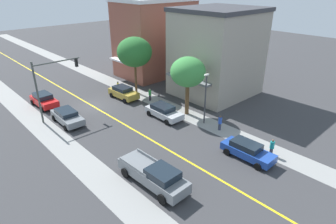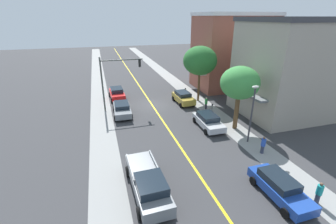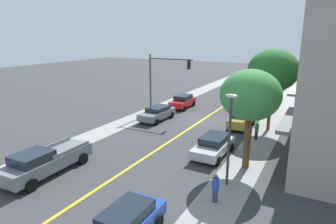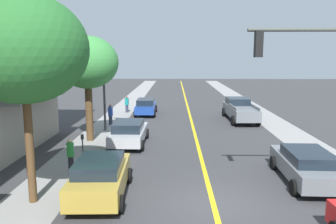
# 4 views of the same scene
# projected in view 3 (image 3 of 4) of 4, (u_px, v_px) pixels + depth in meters

# --- Properties ---
(ground_plane) EXTENTS (140.00, 140.00, 0.00)m
(ground_plane) POSITION_uv_depth(u_px,v_px,m) (202.00, 120.00, 30.92)
(ground_plane) COLOR #38383A
(sidewalk_left) EXTENTS (2.53, 126.00, 0.01)m
(sidewalk_left) POSITION_uv_depth(u_px,v_px,m) (268.00, 129.00, 27.83)
(sidewalk_left) COLOR gray
(sidewalk_left) RESTS_ON ground
(sidewalk_right) EXTENTS (2.53, 126.00, 0.01)m
(sidewalk_right) POSITION_uv_depth(u_px,v_px,m) (148.00, 112.00, 34.00)
(sidewalk_right) COLOR gray
(sidewalk_right) RESTS_ON ground
(road_centerline_stripe) EXTENTS (0.20, 126.00, 0.00)m
(road_centerline_stripe) POSITION_uv_depth(u_px,v_px,m) (202.00, 120.00, 30.92)
(road_centerline_stripe) COLOR yellow
(road_centerline_stripe) RESTS_ON ground
(street_tree_left_near) EXTENTS (3.87, 3.87, 6.64)m
(street_tree_left_near) POSITION_uv_depth(u_px,v_px,m) (250.00, 96.00, 18.56)
(street_tree_left_near) COLOR brown
(street_tree_left_near) RESTS_ON ground
(street_tree_right_corner) EXTENTS (4.53, 4.53, 7.55)m
(street_tree_right_corner) POSITION_uv_depth(u_px,v_px,m) (273.00, 70.00, 26.43)
(street_tree_right_corner) COLOR brown
(street_tree_right_corner) RESTS_ON ground
(fire_hydrant) EXTENTS (0.44, 0.24, 0.85)m
(fire_hydrant) POSITION_uv_depth(u_px,v_px,m) (269.00, 116.00, 31.11)
(fire_hydrant) COLOR yellow
(fire_hydrant) RESTS_ON ground
(parking_meter) EXTENTS (0.12, 0.18, 1.35)m
(parking_meter) POSITION_uv_depth(u_px,v_px,m) (251.00, 136.00, 23.38)
(parking_meter) COLOR #4C4C51
(parking_meter) RESTS_ON ground
(traffic_light_mast) EXTENTS (5.16, 0.32, 6.72)m
(traffic_light_mast) POSITION_uv_depth(u_px,v_px,m) (162.00, 75.00, 31.65)
(traffic_light_mast) COLOR #474C47
(traffic_light_mast) RESTS_ON ground
(street_lamp) EXTENTS (0.70, 0.36, 5.54)m
(street_lamp) POSITION_uv_depth(u_px,v_px,m) (230.00, 129.00, 16.60)
(street_lamp) COLOR #38383D
(street_lamp) RESTS_ON ground
(red_sedan_right_curb) EXTENTS (2.19, 4.40, 1.57)m
(red_sedan_right_curb) POSITION_uv_depth(u_px,v_px,m) (183.00, 101.00, 36.15)
(red_sedan_right_curb) COLOR red
(red_sedan_right_curb) RESTS_ON ground
(gold_sedan_left_curb) EXTENTS (2.20, 4.39, 1.57)m
(gold_sedan_left_curb) POSITION_uv_depth(u_px,v_px,m) (242.00, 119.00, 28.35)
(gold_sedan_left_curb) COLOR #B29338
(gold_sedan_left_curb) RESTS_ON ground
(silver_sedan_left_curb) EXTENTS (2.16, 4.59, 1.47)m
(silver_sedan_left_curb) POSITION_uv_depth(u_px,v_px,m) (213.00, 145.00, 21.70)
(silver_sedan_left_curb) COLOR #B7BABF
(silver_sedan_left_curb) RESTS_ON ground
(grey_sedan_right_curb) EXTENTS (2.23, 4.77, 1.44)m
(grey_sedan_right_curb) POSITION_uv_depth(u_px,v_px,m) (157.00, 113.00, 30.80)
(grey_sedan_right_curb) COLOR slate
(grey_sedan_right_curb) RESTS_ON ground
(grey_pickup_truck) EXTENTS (2.35, 6.22, 1.81)m
(grey_pickup_truck) POSITION_uv_depth(u_px,v_px,m) (46.00, 161.00, 18.56)
(grey_pickup_truck) COLOR slate
(grey_pickup_truck) RESTS_ON ground
(pedestrian_green_shirt) EXTENTS (0.33, 0.33, 1.59)m
(pedestrian_green_shirt) POSITION_uv_depth(u_px,v_px,m) (257.00, 130.00, 24.92)
(pedestrian_green_shirt) COLOR black
(pedestrian_green_shirt) RESTS_ON ground
(pedestrian_blue_shirt) EXTENTS (0.38, 0.38, 1.61)m
(pedestrian_blue_shirt) POSITION_uv_depth(u_px,v_px,m) (215.00, 188.00, 15.49)
(pedestrian_blue_shirt) COLOR #33384C
(pedestrian_blue_shirt) RESTS_ON ground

